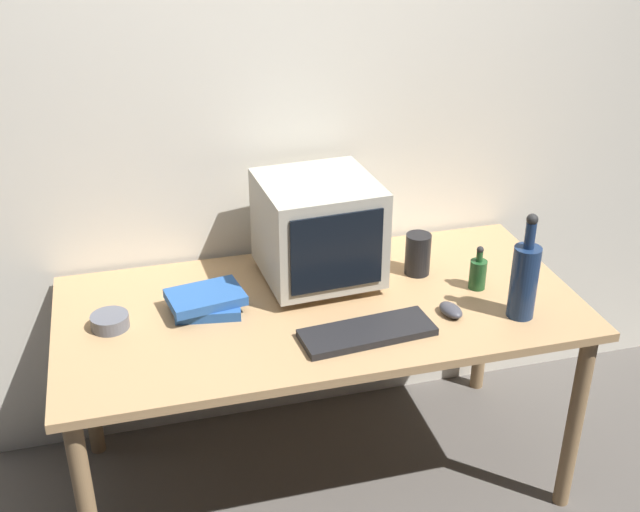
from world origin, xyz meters
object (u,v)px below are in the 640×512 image
(crt_monitor, at_px, (318,230))
(cd_spindle, at_px, (110,321))
(bottle_short, at_px, (478,273))
(metal_canister, at_px, (418,254))
(bottle_tall, at_px, (524,279))
(computer_mouse, at_px, (451,310))
(book_stack, at_px, (207,302))
(keyboard, at_px, (367,332))

(crt_monitor, relative_size, cd_spindle, 3.42)
(bottle_short, xyz_separation_m, metal_canister, (-0.16, 0.15, 0.02))
(bottle_tall, xyz_separation_m, metal_canister, (-0.22, 0.36, -0.06))
(crt_monitor, bearing_deg, bottle_tall, -35.03)
(metal_canister, bearing_deg, computer_mouse, -89.38)
(cd_spindle, distance_m, metal_canister, 1.07)
(crt_monitor, relative_size, bottle_short, 2.57)
(bottle_tall, bearing_deg, bottle_short, 106.16)
(crt_monitor, bearing_deg, metal_canister, -7.35)
(computer_mouse, height_order, cd_spindle, cd_spindle)
(bottle_tall, xyz_separation_m, book_stack, (-0.98, 0.29, -0.10))
(keyboard, height_order, computer_mouse, computer_mouse)
(bottle_tall, height_order, book_stack, bottle_tall)
(bottle_short, bearing_deg, metal_canister, 136.38)
(keyboard, distance_m, computer_mouse, 0.30)
(keyboard, height_order, bottle_tall, bottle_tall)
(book_stack, bearing_deg, cd_spindle, -175.88)
(crt_monitor, distance_m, bottle_short, 0.57)
(bottle_tall, height_order, bottle_short, bottle_tall)
(metal_canister, bearing_deg, bottle_tall, -58.30)
(crt_monitor, distance_m, keyboard, 0.43)
(bottle_tall, relative_size, cd_spindle, 3.01)
(computer_mouse, relative_size, bottle_short, 0.63)
(keyboard, height_order, book_stack, book_stack)
(metal_canister, bearing_deg, bottle_short, -43.62)
(bottle_tall, distance_m, metal_canister, 0.42)
(crt_monitor, bearing_deg, bottle_short, -21.17)
(metal_canister, bearing_deg, crt_monitor, 172.65)
(computer_mouse, height_order, metal_canister, metal_canister)
(crt_monitor, distance_m, metal_canister, 0.37)
(keyboard, height_order, metal_canister, metal_canister)
(crt_monitor, relative_size, keyboard, 0.98)
(bottle_tall, relative_size, book_stack, 1.37)
(bottle_short, bearing_deg, book_stack, 174.58)
(computer_mouse, relative_size, book_stack, 0.38)
(cd_spindle, bearing_deg, crt_monitor, 10.60)
(bottle_short, relative_size, book_stack, 0.60)
(cd_spindle, bearing_deg, bottle_tall, -11.71)
(bottle_tall, height_order, metal_canister, bottle_tall)
(crt_monitor, bearing_deg, book_stack, -164.61)
(keyboard, distance_m, metal_canister, 0.46)
(bottle_short, bearing_deg, computer_mouse, -137.95)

